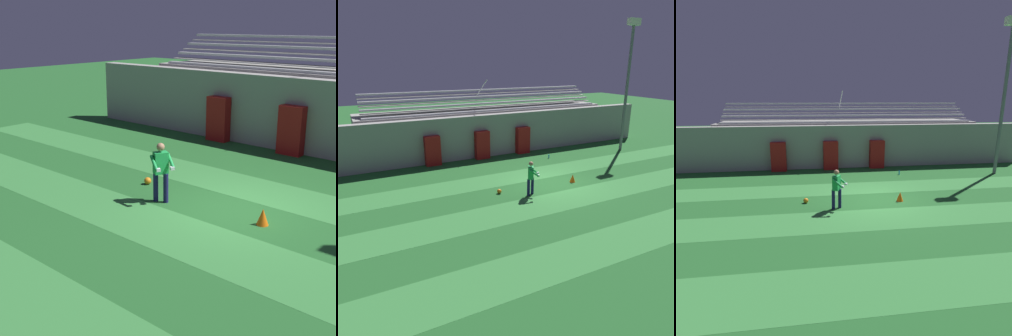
% 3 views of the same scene
% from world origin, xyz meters
% --- Properties ---
extents(ground_plane, '(80.00, 80.00, 0.00)m').
position_xyz_m(ground_plane, '(0.00, 0.00, 0.00)').
color(ground_plane, '#236028').
extents(turf_stripe_near, '(28.00, 1.94, 0.01)m').
position_xyz_m(turf_stripe_near, '(0.00, -6.00, 0.00)').
color(turf_stripe_near, '#38843D').
rests_on(turf_stripe_near, ground).
extents(turf_stripe_mid, '(28.00, 1.94, 0.01)m').
position_xyz_m(turf_stripe_mid, '(0.00, -2.12, 0.00)').
color(turf_stripe_mid, '#38843D').
rests_on(turf_stripe_mid, ground).
extents(turf_stripe_far, '(28.00, 1.94, 0.01)m').
position_xyz_m(turf_stripe_far, '(0.00, 1.76, 0.00)').
color(turf_stripe_far, '#38843D').
rests_on(turf_stripe_far, ground).
extents(back_wall, '(24.00, 0.60, 2.80)m').
position_xyz_m(back_wall, '(0.00, 6.50, 1.40)').
color(back_wall, '#999691').
rests_on(back_wall, ground).
extents(padding_pillar_gate_left, '(0.94, 0.44, 1.83)m').
position_xyz_m(padding_pillar_gate_left, '(-1.53, 5.95, 0.92)').
color(padding_pillar_gate_left, maroon).
rests_on(padding_pillar_gate_left, ground).
extents(padding_pillar_gate_right, '(0.94, 0.44, 1.83)m').
position_xyz_m(padding_pillar_gate_right, '(1.53, 5.95, 0.92)').
color(padding_pillar_gate_right, maroon).
rests_on(padding_pillar_gate_right, ground).
extents(padding_pillar_far_left, '(0.94, 0.44, 1.83)m').
position_xyz_m(padding_pillar_far_left, '(-4.83, 5.95, 0.92)').
color(padding_pillar_far_left, maroon).
rests_on(padding_pillar_far_left, ground).
extents(bleacher_stand, '(18.00, 3.35, 5.03)m').
position_xyz_m(bleacher_stand, '(-0.00, 8.49, 1.50)').
color(bleacher_stand, '#999691').
rests_on(bleacher_stand, ground).
extents(floodlight_pole, '(0.90, 0.36, 8.83)m').
position_xyz_m(floodlight_pole, '(8.39, 3.54, 5.51)').
color(floodlight_pole, slate).
rests_on(floodlight_pole, ground).
extents(goalkeeper, '(0.70, 0.73, 1.67)m').
position_xyz_m(goalkeeper, '(-1.91, -0.85, 0.95)').
color(goalkeeper, '#19194C').
rests_on(goalkeeper, ground).
extents(soccer_ball, '(0.22, 0.22, 0.22)m').
position_xyz_m(soccer_ball, '(-3.19, -0.03, 0.11)').
color(soccer_ball, orange).
rests_on(soccer_ball, ground).
extents(traffic_cone, '(0.30, 0.30, 0.42)m').
position_xyz_m(traffic_cone, '(0.99, -0.36, 0.21)').
color(traffic_cone, orange).
rests_on(traffic_cone, ground).
extents(water_bottle, '(0.07, 0.07, 0.24)m').
position_xyz_m(water_bottle, '(2.45, 4.03, 0.12)').
color(water_bottle, '#1E8CD8').
rests_on(water_bottle, ground).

